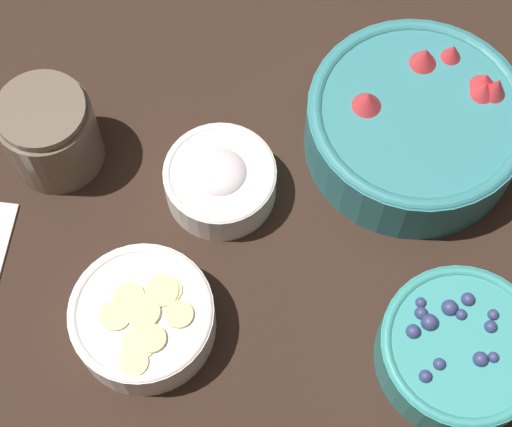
% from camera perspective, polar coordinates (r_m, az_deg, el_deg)
% --- Properties ---
extents(ground_plane, '(4.00, 4.00, 0.00)m').
position_cam_1_polar(ground_plane, '(0.89, 2.47, 0.81)').
color(ground_plane, black).
extents(bowl_strawberries, '(0.23, 0.23, 0.09)m').
position_cam_1_polar(bowl_strawberries, '(0.90, 10.59, 5.99)').
color(bowl_strawberries, teal).
rests_on(bowl_strawberries, ground_plane).
extents(bowl_blueberries, '(0.15, 0.15, 0.06)m').
position_cam_1_polar(bowl_blueberries, '(0.83, 13.44, -8.81)').
color(bowl_blueberries, teal).
rests_on(bowl_blueberries, ground_plane).
extents(bowl_bananas, '(0.14, 0.14, 0.05)m').
position_cam_1_polar(bowl_bananas, '(0.82, -7.53, -6.90)').
color(bowl_bananas, white).
rests_on(bowl_bananas, ground_plane).
extents(bowl_cream, '(0.12, 0.12, 0.05)m').
position_cam_1_polar(bowl_cream, '(0.87, -2.40, 2.30)').
color(bowl_cream, white).
rests_on(bowl_cream, ground_plane).
extents(jar_chocolate, '(0.10, 0.10, 0.09)m').
position_cam_1_polar(jar_chocolate, '(0.91, -13.52, 5.17)').
color(jar_chocolate, brown).
rests_on(jar_chocolate, ground_plane).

